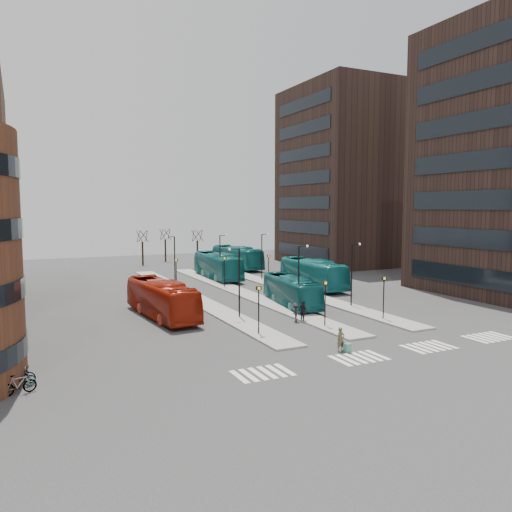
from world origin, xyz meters
name	(u,v)px	position (x,y,z in m)	size (l,w,h in m)	color
ground	(415,374)	(0.00, 0.00, 0.00)	(160.00, 160.00, 0.00)	#303033
island_left	(191,296)	(-4.00, 30.00, 0.07)	(2.50, 45.00, 0.15)	gray
island_mid	(241,292)	(2.00, 30.00, 0.07)	(2.50, 45.00, 0.15)	gray
island_right	(287,288)	(8.00, 30.00, 0.07)	(2.50, 45.00, 0.15)	gray
suitcase	(348,348)	(-0.93, 5.36, 0.30)	(0.49, 0.39, 0.61)	#1C369B
red_bus	(161,299)	(-9.46, 21.40, 1.65)	(2.77, 11.86, 3.30)	#9F1F0C
teal_bus_a	(291,291)	(3.61, 21.14, 1.46)	(2.46, 10.50, 2.93)	#12595A
teal_bus_b	(218,266)	(3.73, 41.87, 1.77)	(2.97, 12.69, 3.53)	#146464
teal_bus_c	(313,273)	(11.51, 29.84, 1.73)	(2.91, 12.46, 3.47)	#166D6F
teal_bus_d	(237,257)	(10.63, 51.18, 1.78)	(3.00, 12.81, 3.57)	#146564
traveller	(341,339)	(-1.26, 5.71, 0.83)	(0.61, 0.40, 1.67)	brown
commuter_a	(192,314)	(-8.00, 17.18, 0.93)	(0.90, 0.70, 1.86)	black
commuter_b	(303,311)	(0.94, 14.33, 0.92)	(1.08, 0.45, 1.84)	black
commuter_c	(295,312)	(0.40, 14.76, 0.79)	(1.02, 0.59, 1.58)	black
bicycle_near	(19,380)	(-21.00, 7.45, 0.46)	(0.61, 1.75, 0.92)	gray
bicycle_mid	(19,385)	(-21.00, 6.43, 0.55)	(0.51, 1.82, 1.09)	gray
bicycle_far	(19,374)	(-21.00, 8.33, 0.50)	(0.66, 1.89, 0.99)	gray
crosswalk_stripes	(392,352)	(1.75, 4.00, 0.01)	(22.35, 2.40, 0.01)	silver
tower_far	(352,177)	(31.98, 50.00, 15.00)	(20.12, 20.00, 30.00)	#2F201A
sign_poles	(265,280)	(1.60, 23.00, 2.41)	(12.45, 22.12, 3.65)	black
lamp_posts	(253,263)	(2.64, 28.00, 3.58)	(14.04, 20.24, 6.12)	black
bare_trees	(169,248)	(2.67, 62.67, 2.72)	(10.97, 8.14, 5.90)	black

